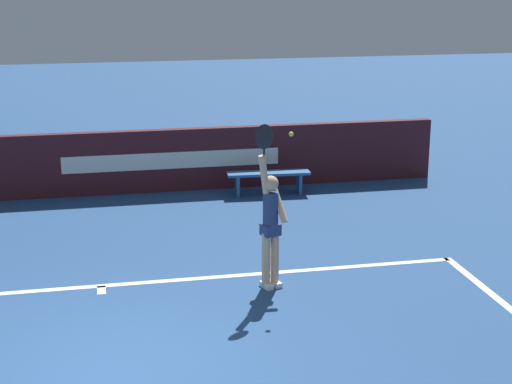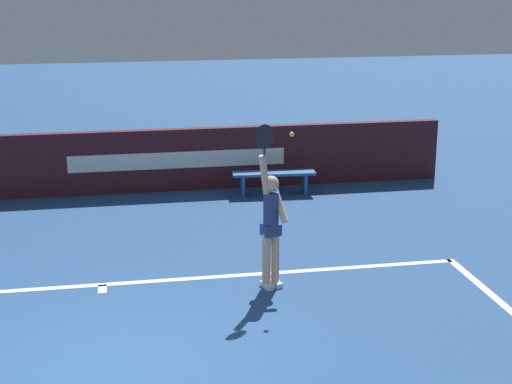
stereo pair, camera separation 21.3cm
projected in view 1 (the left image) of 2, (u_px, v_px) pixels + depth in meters
name	position (u px, v px, depth m)	size (l,w,h in m)	color
ground_plane	(106.00, 375.00, 8.79)	(60.00, 60.00, 0.00)	navy
court_lines	(106.00, 382.00, 8.65)	(10.59, 5.67, 0.00)	white
back_wall	(95.00, 164.00, 15.57)	(13.85, 0.20, 1.24)	#40171D
tennis_player	(270.00, 221.00, 10.97)	(0.47, 0.37, 2.33)	tan
tennis_ball	(291.00, 134.00, 10.71)	(0.07, 0.07, 0.07)	#CFE439
courtside_bench_near	(268.00, 177.00, 15.67)	(1.64, 0.46, 0.45)	#295895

